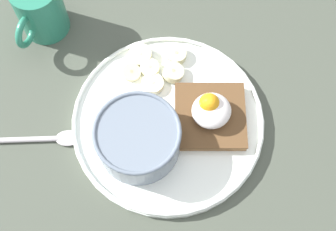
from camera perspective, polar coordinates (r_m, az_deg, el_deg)
The scene contains 13 objects.
ground_plane at distance 69.62cm, azimuth -0.00°, elevation -1.24°, with size 120.00×120.00×2.00cm, color #454B40.
plate at distance 67.94cm, azimuth -0.00°, elevation -0.70°, with size 27.96×27.96×1.60cm.
oatmeal_bowl at distance 63.76cm, azimuth -3.67°, elevation -2.85°, with size 11.82×11.82×5.99cm.
toast_slice at distance 67.37cm, azimuth 5.17°, elevation -0.10°, with size 13.13×13.13×1.52cm.
poached_egg at distance 65.34cm, azimuth 5.26°, elevation 0.79°, with size 5.60×5.41×3.79cm.
banana_slice_front at distance 69.64cm, azimuth -1.82°, elevation 3.91°, with size 4.68×4.69×1.09cm.
banana_slice_left at distance 70.77cm, azimuth -2.21°, elevation 5.78°, with size 4.12×4.11×1.21cm.
banana_slice_back at distance 70.08cm, azimuth 0.63°, elevation 5.27°, with size 4.00×3.85×1.97cm.
banana_slice_right at distance 71.81cm, azimuth -3.43°, elevation 7.36°, with size 4.81×4.75×1.61cm.
banana_slice_inner at distance 71.77cm, azimuth 1.01°, elevation 7.44°, with size 3.76×3.76×1.33cm.
banana_slice_outer at distance 70.56cm, azimuth -4.45°, elevation 5.23°, with size 3.68×3.74×1.43cm.
coffee_mug at distance 74.84cm, azimuth -15.42°, elevation 12.41°, with size 8.71×9.43×9.44cm.
spoon at distance 69.61cm, azimuth -14.45°, elevation -2.77°, with size 12.48×5.80×0.80cm.
Camera 1 is at (-9.24, -23.10, 66.02)cm, focal length 50.00 mm.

